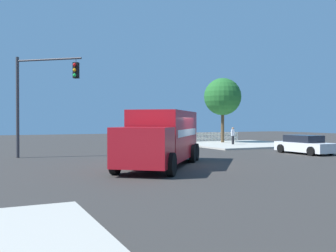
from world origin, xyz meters
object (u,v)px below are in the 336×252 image
at_px(traffic_light_primary, 37,91).
at_px(shade_tree_near, 223,97).
at_px(delivery_truck, 162,137).
at_px(sedan_white, 305,145).
at_px(pedestrian_near_corner, 233,135).

xyz_separation_m(traffic_light_primary, shade_tree_near, (-19.00, -8.05, 0.63)).
height_order(delivery_truck, traffic_light_primary, traffic_light_primary).
relative_size(traffic_light_primary, shade_tree_near, 0.96).
bearing_deg(sedan_white, traffic_light_primary, -14.70).
bearing_deg(traffic_light_primary, pedestrian_near_corner, -165.14).
bearing_deg(sedan_white, shade_tree_near, -96.74).
xyz_separation_m(traffic_light_primary, pedestrian_near_corner, (-17.98, -4.77, -3.12)).
distance_m(pedestrian_near_corner, shade_tree_near, 5.08).
distance_m(delivery_truck, traffic_light_primary, 9.25).
distance_m(delivery_truck, pedestrian_near_corner, 17.41).
distance_m(delivery_truck, shade_tree_near, 20.72).
relative_size(traffic_light_primary, pedestrian_near_corner, 3.96).
xyz_separation_m(pedestrian_near_corner, shade_tree_near, (-1.02, -3.27, 3.75)).
bearing_deg(sedan_white, pedestrian_near_corner, -92.88).
bearing_deg(shade_tree_near, sedan_white, 83.26).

